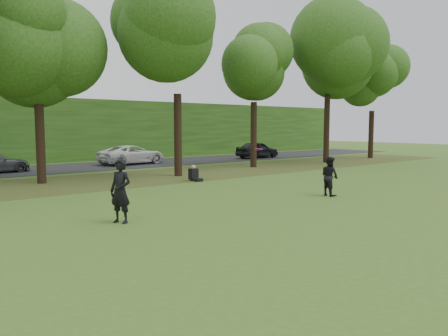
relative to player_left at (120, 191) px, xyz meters
name	(u,v)px	position (x,y,z in m)	size (l,w,h in m)	color
ground	(297,223)	(4.00, -3.27, -0.94)	(120.00, 120.00, 0.00)	#385C1D
leaf_litter	(107,180)	(4.00, 9.73, -0.93)	(60.00, 7.00, 0.01)	#3C3415
street	(55,169)	(4.00, 17.73, -0.93)	(70.00, 7.00, 0.02)	black
far_hedge	(27,130)	(4.00, 23.73, 1.56)	(70.00, 3.00, 5.00)	#1C4413
player_left	(120,191)	(0.00, 0.00, 0.00)	(0.68, 0.45, 1.88)	black
player_right	(330,176)	(8.83, -0.78, -0.14)	(0.77, 0.60, 1.59)	black
parked_cars	(66,159)	(4.52, 17.09, -0.25)	(41.63, 3.78, 1.44)	black
frisbee	(259,149)	(4.94, -0.66, 1.10)	(0.37, 0.37, 0.06)	#F61482
seated_person	(194,175)	(7.37, 6.60, -0.63)	(0.45, 0.75, 0.83)	black
tree_line	(97,25)	(3.66, 9.67, 6.91)	(55.30, 7.90, 12.31)	black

